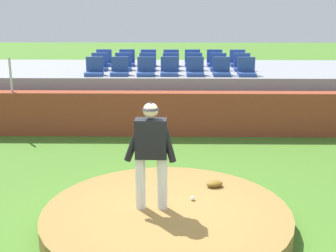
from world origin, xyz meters
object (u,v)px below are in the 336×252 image
at_px(fielding_glove, 215,184).
at_px(stadium_chair_9, 147,65).
at_px(stadium_chair_6, 246,70).
at_px(stadium_chair_14, 104,61).
at_px(stadium_chair_7, 99,65).
at_px(stadium_chair_11, 194,65).
at_px(stadium_chair_0, 94,70).
at_px(stadium_chair_15, 127,61).
at_px(stadium_chair_2, 146,70).
at_px(baseball, 193,198).
at_px(stadium_chair_5, 221,70).
at_px(stadium_chair_8, 123,65).
at_px(stadium_chair_18, 192,61).
at_px(stadium_chair_3, 169,70).
at_px(stadium_chair_1, 120,70).
at_px(stadium_chair_17, 171,61).
at_px(pitcher, 151,147).
at_px(stadium_chair_4, 195,70).
at_px(stadium_chair_13, 242,65).
at_px(stadium_chair_16, 148,61).
at_px(stadium_chair_10, 171,65).
at_px(stadium_chair_20, 237,61).
at_px(stadium_chair_12, 218,65).
at_px(stadium_chair_19, 215,61).

relative_size(fielding_glove, stadium_chair_9, 0.60).
height_order(stadium_chair_6, stadium_chair_14, same).
xyz_separation_m(stadium_chair_6, stadium_chair_7, (-4.22, 0.92, 0.00)).
relative_size(stadium_chair_7, stadium_chair_9, 1.00).
bearing_deg(stadium_chair_14, stadium_chair_11, 162.22).
relative_size(stadium_chair_0, stadium_chair_15, 1.00).
bearing_deg(stadium_chair_2, baseball, 100.87).
distance_m(stadium_chair_5, stadium_chair_15, 3.34).
distance_m(stadium_chair_8, stadium_chair_14, 1.14).
xyz_separation_m(stadium_chair_0, stadium_chair_11, (2.81, 0.94, 0.00)).
bearing_deg(stadium_chair_18, stadium_chair_3, 68.42).
height_order(stadium_chair_1, stadium_chair_3, same).
relative_size(stadium_chair_8, stadium_chair_18, 1.00).
relative_size(stadium_chair_6, stadium_chair_17, 1.00).
distance_m(stadium_chair_7, stadium_chair_11, 2.81).
bearing_deg(stadium_chair_14, stadium_chair_18, -179.91).
relative_size(pitcher, stadium_chair_4, 3.53).
distance_m(stadium_chair_13, stadium_chair_15, 3.62).
xyz_separation_m(stadium_chair_8, stadium_chair_16, (0.70, 0.86, 0.00)).
distance_m(fielding_glove, stadium_chair_9, 6.43).
relative_size(stadium_chair_10, stadium_chair_18, 1.00).
height_order(stadium_chair_3, stadium_chair_20, same).
relative_size(stadium_chair_3, stadium_chair_12, 1.00).
height_order(stadium_chair_9, stadium_chair_10, same).
distance_m(stadium_chair_16, stadium_chair_19, 2.08).
bearing_deg(stadium_chair_8, stadium_chair_3, 146.95).
xyz_separation_m(stadium_chair_12, stadium_chair_14, (-3.53, 0.91, 0.00)).
xyz_separation_m(baseball, stadium_chair_9, (-1.12, 6.70, 1.27)).
relative_size(stadium_chair_1, stadium_chair_10, 1.00).
bearing_deg(fielding_glove, stadium_chair_0, -74.74).
xyz_separation_m(stadium_chair_4, stadium_chair_9, (-1.38, 0.90, 0.00)).
xyz_separation_m(stadium_chair_0, stadium_chair_19, (3.49, 1.85, 0.00)).
bearing_deg(stadium_chair_2, stadium_chair_8, -52.27).
height_order(stadium_chair_4, stadium_chair_9, same).
height_order(stadium_chair_2, stadium_chair_11, same).
relative_size(stadium_chair_3, stadium_chair_14, 1.00).
bearing_deg(stadium_chair_1, stadium_chair_11, -156.67).
distance_m(baseball, stadium_chair_7, 7.28).
bearing_deg(stadium_chair_7, stadium_chair_18, -161.74).
bearing_deg(stadium_chair_4, stadium_chair_11, -90.32).
xyz_separation_m(stadium_chair_9, stadium_chair_17, (0.70, 0.89, 0.00)).
height_order(pitcher, stadium_chair_3, pitcher).
xyz_separation_m(stadium_chair_5, stadium_chair_18, (-0.74, 1.81, 0.00)).
height_order(stadium_chair_3, stadium_chair_5, same).
height_order(stadium_chair_6, stadium_chair_19, same).
bearing_deg(stadium_chair_10, stadium_chair_12, -179.17).
bearing_deg(stadium_chair_3, stadium_chair_15, -53.01).
bearing_deg(stadium_chair_18, stadium_chair_17, 3.06).
height_order(stadium_chair_8, stadium_chair_15, same).
bearing_deg(stadium_chair_8, stadium_chair_2, 127.73).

